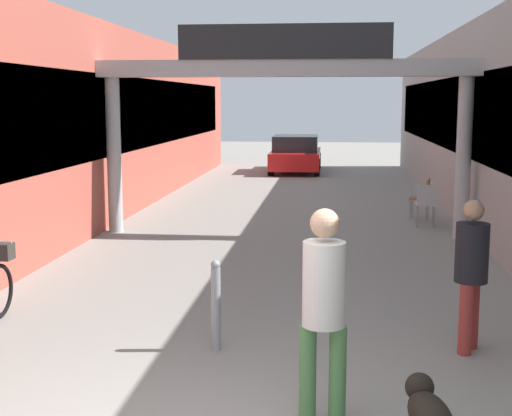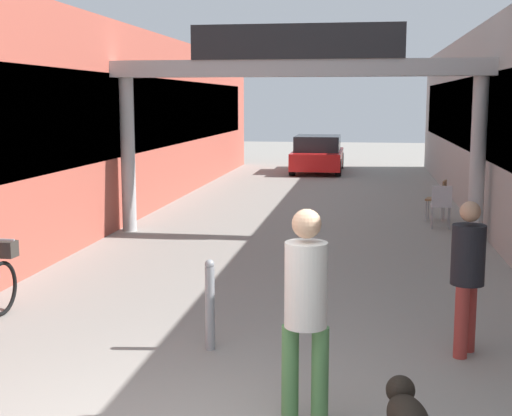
{
  "view_description": "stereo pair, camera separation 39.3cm",
  "coord_description": "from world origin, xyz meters",
  "px_view_note": "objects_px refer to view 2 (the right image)",
  "views": [
    {
      "loc": [
        0.92,
        -4.68,
        2.6
      ],
      "look_at": [
        0.0,
        3.84,
        1.3
      ],
      "focal_mm": 50.0,
      "sensor_mm": 36.0,
      "label": 1
    },
    {
      "loc": [
        1.31,
        -4.63,
        2.6
      ],
      "look_at": [
        0.0,
        3.84,
        1.3
      ],
      "focal_mm": 50.0,
      "sensor_mm": 36.0,
      "label": 2
    }
  ],
  "objects_px": {
    "pedestrian_with_dog": "(306,303)",
    "cafe_chair_wood_farther": "(439,196)",
    "cafe_chair_aluminium_nearer": "(441,202)",
    "parked_car_red": "(318,154)",
    "bollard_post_metal": "(210,304)",
    "dog_on_leash": "(406,415)",
    "pedestrian_companion": "(468,269)"
  },
  "relations": [
    {
      "from": "parked_car_red",
      "to": "cafe_chair_wood_farther",
      "type": "bearing_deg",
      "value": -72.01
    },
    {
      "from": "dog_on_leash",
      "to": "bollard_post_metal",
      "type": "distance_m",
      "value": 2.81
    },
    {
      "from": "pedestrian_with_dog",
      "to": "cafe_chair_wood_farther",
      "type": "bearing_deg",
      "value": 78.74
    },
    {
      "from": "bollard_post_metal",
      "to": "pedestrian_with_dog",
      "type": "bearing_deg",
      "value": -54.74
    },
    {
      "from": "pedestrian_companion",
      "to": "cafe_chair_aluminium_nearer",
      "type": "height_order",
      "value": "pedestrian_companion"
    },
    {
      "from": "cafe_chair_wood_farther",
      "to": "cafe_chair_aluminium_nearer",
      "type": "bearing_deg",
      "value": -93.33
    },
    {
      "from": "pedestrian_companion",
      "to": "bollard_post_metal",
      "type": "relative_size",
      "value": 1.65
    },
    {
      "from": "pedestrian_companion",
      "to": "parked_car_red",
      "type": "relative_size",
      "value": 0.4
    },
    {
      "from": "cafe_chair_aluminium_nearer",
      "to": "cafe_chair_wood_farther",
      "type": "xyz_separation_m",
      "value": [
        0.06,
        0.96,
        0.0
      ]
    },
    {
      "from": "dog_on_leash",
      "to": "cafe_chair_aluminium_nearer",
      "type": "xyz_separation_m",
      "value": [
        1.21,
        9.75,
        0.2
      ]
    },
    {
      "from": "pedestrian_with_dog",
      "to": "bollard_post_metal",
      "type": "height_order",
      "value": "pedestrian_with_dog"
    },
    {
      "from": "cafe_chair_aluminium_nearer",
      "to": "pedestrian_with_dog",
      "type": "bearing_deg",
      "value": -102.07
    },
    {
      "from": "dog_on_leash",
      "to": "cafe_chair_wood_farther",
      "type": "height_order",
      "value": "cafe_chair_wood_farther"
    },
    {
      "from": "pedestrian_with_dog",
      "to": "parked_car_red",
      "type": "distance_m",
      "value": 20.54
    },
    {
      "from": "pedestrian_with_dog",
      "to": "dog_on_leash",
      "type": "relative_size",
      "value": 2.32
    },
    {
      "from": "pedestrian_with_dog",
      "to": "bollard_post_metal",
      "type": "distance_m",
      "value": 2.03
    },
    {
      "from": "pedestrian_with_dog",
      "to": "cafe_chair_wood_farther",
      "type": "relative_size",
      "value": 1.99
    },
    {
      "from": "pedestrian_with_dog",
      "to": "pedestrian_companion",
      "type": "distance_m",
      "value": 2.39
    },
    {
      "from": "pedestrian_companion",
      "to": "cafe_chair_wood_farther",
      "type": "relative_size",
      "value": 1.8
    },
    {
      "from": "cafe_chair_aluminium_nearer",
      "to": "parked_car_red",
      "type": "height_order",
      "value": "parked_car_red"
    },
    {
      "from": "cafe_chair_wood_farther",
      "to": "parked_car_red",
      "type": "distance_m",
      "value": 10.75
    },
    {
      "from": "dog_on_leash",
      "to": "cafe_chair_aluminium_nearer",
      "type": "height_order",
      "value": "cafe_chair_aluminium_nearer"
    },
    {
      "from": "cafe_chair_wood_farther",
      "to": "parked_car_red",
      "type": "relative_size",
      "value": 0.22
    },
    {
      "from": "pedestrian_companion",
      "to": "cafe_chair_wood_farther",
      "type": "bearing_deg",
      "value": 86.24
    },
    {
      "from": "dog_on_leash",
      "to": "cafe_chair_aluminium_nearer",
      "type": "relative_size",
      "value": 0.86
    },
    {
      "from": "bollard_post_metal",
      "to": "dog_on_leash",
      "type": "bearing_deg",
      "value": -47.09
    },
    {
      "from": "bollard_post_metal",
      "to": "parked_car_red",
      "type": "xyz_separation_m",
      "value": [
        -0.15,
        18.89,
        0.15
      ]
    },
    {
      "from": "pedestrian_with_dog",
      "to": "dog_on_leash",
      "type": "distance_m",
      "value": 1.13
    },
    {
      "from": "pedestrian_companion",
      "to": "dog_on_leash",
      "type": "distance_m",
      "value": 2.49
    },
    {
      "from": "cafe_chair_wood_farther",
      "to": "parked_car_red",
      "type": "height_order",
      "value": "parked_car_red"
    },
    {
      "from": "pedestrian_with_dog",
      "to": "cafe_chair_wood_farther",
      "type": "height_order",
      "value": "pedestrian_with_dog"
    },
    {
      "from": "pedestrian_with_dog",
      "to": "cafe_chair_aluminium_nearer",
      "type": "distance_m",
      "value": 9.52
    }
  ]
}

